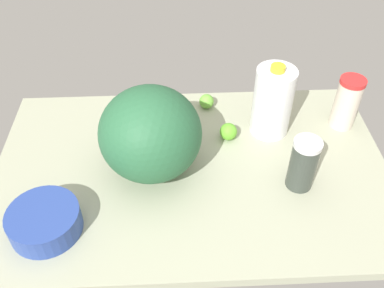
{
  "coord_description": "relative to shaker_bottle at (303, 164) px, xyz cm",
  "views": [
    {
      "loc": [
        4.34,
        90.04,
        97.51
      ],
      "look_at": [
        0.0,
        0.0,
        13.0
      ],
      "focal_mm": 40.0,
      "sensor_mm": 36.0,
      "label": 1
    }
  ],
  "objects": [
    {
      "name": "milk_jug",
      "position": [
        4.46,
        -24.59,
        3.29
      ],
      "size": [
        12.57,
        12.57,
        25.04
      ],
      "color": "white",
      "rests_on": "countertop"
    },
    {
      "name": "shaker_bottle",
      "position": [
        0.0,
        0.0,
        0.0
      ],
      "size": [
        7.92,
        7.92,
        16.81
      ],
      "color": "#363E37",
      "rests_on": "countertop"
    },
    {
      "name": "lime_far_back",
      "position": [
        24.3,
        -37.68,
        -5.88
      ],
      "size": [
        5.12,
        5.12,
        5.12
      ],
      "primitive_type": "sphere",
      "color": "#6EBC3F",
      "rests_on": "countertop"
    },
    {
      "name": "lime_beside_bowl",
      "position": [
        18.43,
        -20.92,
        -5.61
      ],
      "size": [
        5.67,
        5.67,
        5.67
      ],
      "primitive_type": "sphere",
      "color": "#62B72E",
      "rests_on": "countertop"
    },
    {
      "name": "watermelon",
      "position": [
        42.66,
        -8.81,
        5.3
      ],
      "size": [
        29.45,
        29.45,
        27.48
      ],
      "primitive_type": "ellipsoid",
      "color": "#28613C",
      "rests_on": "countertop"
    },
    {
      "name": "countertop",
      "position": [
        30.87,
        -8.0,
        -9.94
      ],
      "size": [
        120.0,
        76.0,
        3.0
      ],
      "primitive_type": "cube",
      "color": "#A2A68B",
      "rests_on": "ground"
    },
    {
      "name": "tumbler_cup",
      "position": [
        -20.57,
        -26.2,
        0.71
      ],
      "size": [
        8.28,
        8.28,
        18.22
      ],
      "color": "beige",
      "rests_on": "countertop"
    },
    {
      "name": "mixing_bowl",
      "position": [
        70.5,
        12.62,
        -5.05
      ],
      "size": [
        19.03,
        19.03,
        6.79
      ],
      "primitive_type": "cylinder",
      "color": "#2A4395",
      "rests_on": "countertop"
    }
  ]
}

